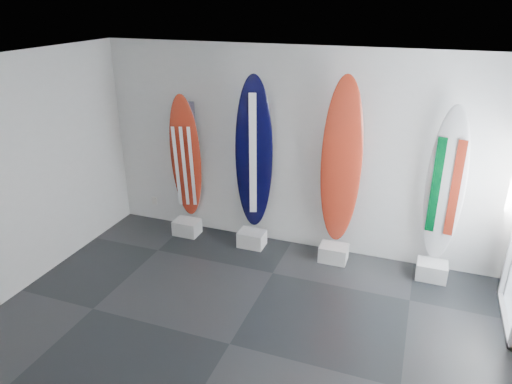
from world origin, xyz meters
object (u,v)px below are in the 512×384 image
at_px(surfboard_navy, 254,156).
at_px(surfboard_swiss, 341,164).
at_px(surfboard_italy, 445,187).
at_px(surfboard_usa, 186,158).

height_order(surfboard_navy, surfboard_swiss, surfboard_swiss).
bearing_deg(surfboard_italy, surfboard_navy, -170.43).
bearing_deg(surfboard_navy, surfboard_swiss, -18.44).
height_order(surfboard_usa, surfboard_swiss, surfboard_swiss).
bearing_deg(surfboard_swiss, surfboard_italy, -10.08).
bearing_deg(surfboard_usa, surfboard_swiss, -16.28).
height_order(surfboard_usa, surfboard_italy, surfboard_italy).
xyz_separation_m(surfboard_usa, surfboard_swiss, (2.41, 0.00, 0.20)).
bearing_deg(surfboard_swiss, surfboard_usa, 169.92).
bearing_deg(surfboard_usa, surfboard_italy, -16.28).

